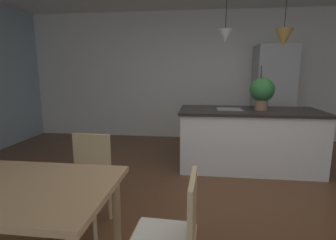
# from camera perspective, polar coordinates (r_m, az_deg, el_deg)

# --- Properties ---
(ground_plane) EXTENTS (10.00, 8.40, 0.04)m
(ground_plane) POSITION_cam_1_polar(r_m,az_deg,el_deg) (2.94, 12.73, -20.03)
(ground_plane) COLOR brown
(wall_back_kitchen) EXTENTS (10.00, 0.12, 2.70)m
(wall_back_kitchen) POSITION_cam_1_polar(r_m,az_deg,el_deg) (5.79, 10.20, 9.32)
(wall_back_kitchen) COLOR white
(wall_back_kitchen) RESTS_ON ground_plane
(chair_far_right) EXTENTS (0.42, 0.42, 0.87)m
(chair_far_right) POSITION_cam_1_polar(r_m,az_deg,el_deg) (2.64, -17.27, -11.95)
(chair_far_right) COLOR tan
(chair_far_right) RESTS_ON ground_plane
(chair_kitchen_end) EXTENTS (0.42, 0.42, 0.87)m
(chair_kitchen_end) POSITION_cam_1_polar(r_m,az_deg,el_deg) (1.74, 0.52, -24.15)
(chair_kitchen_end) COLOR tan
(chair_kitchen_end) RESTS_ON ground_plane
(kitchen_island) EXTENTS (2.06, 0.92, 0.91)m
(kitchen_island) POSITION_cam_1_polar(r_m,az_deg,el_deg) (4.15, 17.05, -3.86)
(kitchen_island) COLOR silver
(kitchen_island) RESTS_ON ground_plane
(refrigerator) EXTENTS (0.72, 0.67, 1.95)m
(refrigerator) POSITION_cam_1_polar(r_m,az_deg,el_deg) (5.58, 21.79, 4.84)
(refrigerator) COLOR #B2B5B7
(refrigerator) RESTS_ON ground_plane
(pendant_over_island_main) EXTENTS (0.21, 0.21, 0.84)m
(pendant_over_island_main) POSITION_cam_1_polar(r_m,az_deg,el_deg) (4.01, 12.35, 17.45)
(pendant_over_island_main) COLOR black
(pendant_over_island_aux) EXTENTS (0.25, 0.25, 0.90)m
(pendant_over_island_aux) POSITION_cam_1_polar(r_m,az_deg,el_deg) (4.15, 23.87, 16.05)
(pendant_over_island_aux) COLOR black
(potted_plant_on_island) EXTENTS (0.35, 0.35, 0.47)m
(potted_plant_on_island) POSITION_cam_1_polar(r_m,az_deg,el_deg) (4.07, 19.78, 5.87)
(potted_plant_on_island) COLOR #8C664C
(potted_plant_on_island) RESTS_ON kitchen_island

